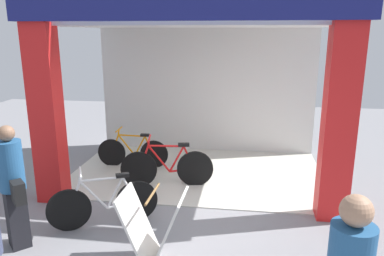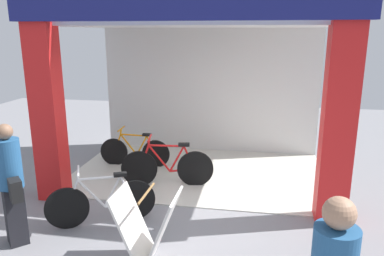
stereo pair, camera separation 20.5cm
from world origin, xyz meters
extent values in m
plane|color=gray|center=(0.00, 0.00, 0.00)|extent=(18.06, 18.06, 0.00)
cube|color=beige|center=(0.00, 1.58, 0.01)|extent=(5.03, 3.16, 0.02)
cube|color=silver|center=(0.00, 3.16, 1.48)|extent=(5.03, 0.12, 2.96)
cube|color=red|center=(-2.29, 0.00, 1.48)|extent=(0.45, 0.36, 2.96)
cube|color=red|center=(2.29, 0.00, 1.48)|extent=(0.45, 0.36, 2.96)
cube|color=silver|center=(0.00, 1.58, 2.93)|extent=(5.03, 3.16, 0.06)
cylinder|color=black|center=(-0.95, 1.74, 0.30)|extent=(0.60, 0.06, 0.60)
cylinder|color=black|center=(-1.87, 1.71, 0.30)|extent=(0.60, 0.06, 0.60)
cylinder|color=orange|center=(-1.17, 1.73, 0.28)|extent=(0.40, 0.05, 0.08)
cylinder|color=orange|center=(-1.25, 1.73, 0.47)|extent=(0.26, 0.04, 0.45)
cylinder|color=orange|center=(-1.53, 1.72, 0.48)|extent=(0.37, 0.04, 0.47)
cylinder|color=orange|center=(-1.42, 1.72, 0.69)|extent=(0.57, 0.05, 0.05)
cylinder|color=orange|center=(-1.05, 1.73, 0.49)|extent=(0.20, 0.04, 0.40)
cylinder|color=orange|center=(-1.78, 1.71, 0.50)|extent=(0.18, 0.04, 0.41)
cylinder|color=orange|center=(-1.69, 1.71, 0.76)|extent=(0.05, 0.03, 0.12)
cylinder|color=orange|center=(-1.69, 1.71, 0.82)|extent=(0.04, 0.42, 0.03)
cube|color=black|center=(-1.13, 1.73, 0.71)|extent=(0.18, 0.10, 0.05)
cylinder|color=black|center=(0.04, 0.90, 0.34)|extent=(0.67, 0.15, 0.68)
cylinder|color=black|center=(-0.99, 0.73, 0.34)|extent=(0.67, 0.15, 0.68)
cylinder|color=red|center=(-0.20, 0.86, 0.31)|extent=(0.45, 0.11, 0.09)
cylinder|color=red|center=(-0.29, 0.85, 0.53)|extent=(0.30, 0.08, 0.51)
cylinder|color=red|center=(-0.61, 0.80, 0.54)|extent=(0.42, 0.10, 0.53)
cylinder|color=red|center=(-0.48, 0.82, 0.79)|extent=(0.65, 0.14, 0.05)
cylinder|color=red|center=(-0.07, 0.88, 0.56)|extent=(0.23, 0.07, 0.45)
cylinder|color=red|center=(-0.89, 0.75, 0.57)|extent=(0.21, 0.07, 0.47)
cylinder|color=red|center=(-0.79, 0.77, 0.86)|extent=(0.06, 0.05, 0.14)
cylinder|color=red|center=(-0.78, 0.77, 0.93)|extent=(0.11, 0.47, 0.03)
cube|color=black|center=(-0.16, 0.87, 0.81)|extent=(0.22, 0.13, 0.05)
cylinder|color=black|center=(-0.66, -0.52, 0.32)|extent=(0.59, 0.32, 0.63)
cylinder|color=black|center=(-1.54, -0.96, 0.32)|extent=(0.59, 0.32, 0.63)
cylinder|color=white|center=(-0.87, -0.63, 0.29)|extent=(0.40, 0.22, 0.08)
cylinder|color=white|center=(-0.95, -0.66, 0.50)|extent=(0.26, 0.15, 0.48)
cylinder|color=white|center=(-1.22, -0.80, 0.51)|extent=(0.37, 0.20, 0.50)
cylinder|color=white|center=(-1.11, -0.74, 0.74)|extent=(0.56, 0.30, 0.05)
cylinder|color=white|center=(-0.76, -0.57, 0.52)|extent=(0.20, 0.12, 0.43)
cylinder|color=white|center=(-1.45, -0.91, 0.53)|extent=(0.19, 0.11, 0.44)
cylinder|color=white|center=(-1.37, -0.87, 0.81)|extent=(0.06, 0.05, 0.13)
cylinder|color=white|center=(-1.36, -0.87, 0.87)|extent=(0.22, 0.41, 0.03)
cube|color=black|center=(-0.84, -0.61, 0.76)|extent=(0.22, 0.17, 0.05)
cube|color=silver|center=(-0.32, -1.57, 0.47)|extent=(0.42, 0.61, 0.95)
cube|color=silver|center=(0.05, -1.58, 0.47)|extent=(0.42, 0.61, 0.95)
cylinder|color=olive|center=(-0.14, -1.57, 0.94)|extent=(0.04, 0.60, 0.03)
cube|color=black|center=(-2.04, -1.42, 0.41)|extent=(0.37, 0.37, 0.81)
cylinder|color=#26598C|center=(-2.04, -1.42, 1.14)|extent=(0.45, 0.45, 0.66)
sphere|color=#8C664C|center=(-2.04, -1.42, 1.57)|extent=(0.20, 0.20, 0.20)
cube|color=black|center=(-1.83, -1.63, 0.88)|extent=(0.26, 0.26, 0.28)
sphere|color=tan|center=(1.70, -3.06, 1.61)|extent=(0.23, 0.23, 0.23)
camera|label=1|loc=(0.90, -5.52, 2.80)|focal=34.70mm
camera|label=2|loc=(1.11, -5.49, 2.80)|focal=34.70mm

